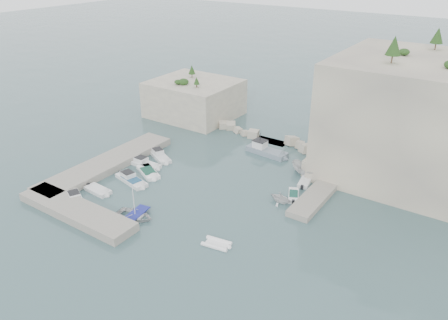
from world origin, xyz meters
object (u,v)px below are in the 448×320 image
Objects in this scene: rowboat at (135,218)px; motorboat_e at (98,192)px; motorboat_a at (160,158)px; tender_east_b at (293,197)px; motorboat_f at (76,203)px; inflatable_dinghy at (217,245)px; motorboat_b at (145,166)px; motorboat_d at (132,182)px; work_boat at (267,154)px; tender_east_d at (304,176)px; tender_east_c at (305,183)px; tender_east_a at (280,202)px; motorboat_c at (148,174)px.

motorboat_e is at bearing 70.32° from rowboat.
motorboat_a reaches higher than tender_east_b.
tender_east_b is (23.07, 17.57, 0.00)m from motorboat_f.
tender_east_b is (2.55, 14.49, 0.00)m from inflatable_dinghy.
motorboat_d is at bearing -68.35° from motorboat_b.
work_boat reaches higher than inflatable_dinghy.
tender_east_d is (19.81, 15.79, 0.00)m from motorboat_d.
tender_east_c is (13.81, 20.34, 0.00)m from rowboat.
motorboat_a is 3.41m from motorboat_b.
tender_east_b is 6.73m from tender_east_d.
tender_east_a is (22.31, -1.19, 0.00)m from motorboat_a.
motorboat_b is 0.90× the size of motorboat_d.
work_boat is at bearing -18.40° from rowboat.
motorboat_e is (-2.03, -7.89, 0.00)m from motorboat_c.
inflatable_dinghy is 19.32m from tender_east_c.
inflatable_dinghy is (20.47, -0.59, 0.00)m from motorboat_e.
motorboat_e is at bearing 96.53° from tender_east_b.
motorboat_d is at bearing 88.83° from tender_east_b.
inflatable_dinghy is at bearing 35.02° from motorboat_f.
motorboat_a is at bearing 115.62° from motorboat_d.
tender_east_d is (12.74, 22.21, 0.00)m from rowboat.
motorboat_c and tender_east_c have the same top height.
rowboat is at bearing 176.40° from tender_east_d.
motorboat_c is 0.71× the size of work_boat.
motorboat_e is at bearing -97.97° from motorboat_d.
motorboat_b is 0.75× the size of work_boat.
motorboat_e is at bearing 118.40° from tender_east_c.
motorboat_e is 0.73× the size of motorboat_f.
tender_east_c is at bearing 46.27° from motorboat_d.
rowboat is 0.63× the size of work_boat.
rowboat is (8.99, -14.71, 0.00)m from motorboat_a.
tender_east_c is 2.15m from tender_east_d.
motorboat_b is at bearing -128.04° from work_boat.
motorboat_c is 1.39× the size of tender_east_b.
rowboat is at bearing 139.08° from tender_east_a.
motorboat_d reaches higher than motorboat_c.
motorboat_b is 24.33m from tender_east_d.
tender_east_a is 0.59× the size of tender_east_d.
work_boat reaches higher than tender_east_c.
work_boat reaches higher than tender_east_d.
motorboat_a is 22.99m from tender_east_d.
motorboat_d is 19.44m from inflatable_dinghy.
motorboat_c and tender_east_b have the same top height.
motorboat_e is 26.89m from tender_east_b.
tender_east_b is at bearing 10.50° from motorboat_b.
tender_east_a reaches higher than rowboat.
tender_east_d reaches higher than motorboat_d.
motorboat_e is (0.19, -9.57, 0.00)m from motorboat_b.
motorboat_a is 23.20m from tender_east_b.
motorboat_f reaches higher than tender_east_b.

